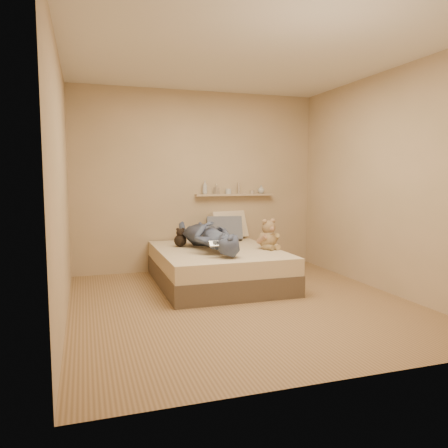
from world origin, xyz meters
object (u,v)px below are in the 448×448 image
object	(u,v)px
bed	(217,266)
game_console	(217,244)
dark_plush	(180,239)
person	(208,235)
pillow_grey	(224,229)
wall_shelf	(235,195)
teddy_bear	(268,236)
pillow_cream	(228,225)

from	to	relation	value
bed	game_console	bearing A→B (deg)	-107.10
dark_plush	person	bearing A→B (deg)	-47.38
pillow_grey	wall_shelf	bearing A→B (deg)	43.51
teddy_bear	person	distance (m)	0.76
teddy_bear	person	world-z (taller)	teddy_bear
teddy_bear	dark_plush	world-z (taller)	teddy_bear
bed	pillow_cream	size ratio (longest dim) A/B	3.45
teddy_bear	pillow_grey	world-z (taller)	teddy_bear
pillow_grey	game_console	bearing A→B (deg)	-111.38
pillow_cream	wall_shelf	xyz separation A→B (m)	(0.12, 0.08, 0.45)
bed	dark_plush	xyz separation A→B (m)	(-0.41, 0.32, 0.34)
game_console	pillow_grey	world-z (taller)	pillow_grey
dark_plush	pillow_cream	world-z (taller)	pillow_cream
wall_shelf	teddy_bear	bearing A→B (deg)	-86.09
dark_plush	bed	bearing A→B (deg)	-38.24
bed	pillow_cream	world-z (taller)	pillow_cream
game_console	pillow_cream	size ratio (longest dim) A/B	0.34
teddy_bear	pillow_cream	bearing A→B (deg)	101.12
dark_plush	person	world-z (taller)	person
pillow_grey	wall_shelf	world-z (taller)	wall_shelf
teddy_bear	wall_shelf	size ratio (longest dim) A/B	0.33
game_console	wall_shelf	distance (m)	1.73
pillow_cream	pillow_grey	xyz separation A→B (m)	(-0.11, -0.14, -0.03)
bed	wall_shelf	bearing A→B (deg)	58.82
bed	person	world-z (taller)	person
pillow_grey	dark_plush	bearing A→B (deg)	-153.33
teddy_bear	person	bearing A→B (deg)	165.77
game_console	dark_plush	xyz separation A→B (m)	(-0.23, 0.91, -0.05)
teddy_bear	pillow_grey	bearing A→B (deg)	109.25
pillow_grey	pillow_cream	bearing A→B (deg)	52.87
bed	dark_plush	size ratio (longest dim) A/B	7.51
game_console	pillow_grey	size ratio (longest dim) A/B	0.37
wall_shelf	dark_plush	bearing A→B (deg)	-148.63
bed	person	xyz separation A→B (m)	(-0.12, 0.00, 0.41)
dark_plush	teddy_bear	bearing A→B (deg)	-26.14
teddy_bear	wall_shelf	world-z (taller)	wall_shelf
game_console	wall_shelf	world-z (taller)	wall_shelf
wall_shelf	game_console	bearing A→B (deg)	-116.04
game_console	pillow_cream	distance (m)	1.54
game_console	dark_plush	distance (m)	0.94
bed	wall_shelf	world-z (taller)	wall_shelf
teddy_bear	pillow_cream	world-z (taller)	pillow_cream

